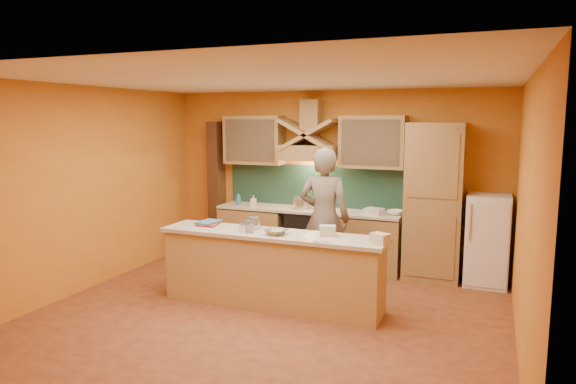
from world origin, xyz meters
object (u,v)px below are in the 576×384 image
at_px(fridge, 487,240).
at_px(kitchen_scale, 245,228).
at_px(stove, 308,237).
at_px(mixing_bowl, 276,232).
at_px(person, 324,218).

bearing_deg(fridge, kitchen_scale, -144.57).
distance_m(stove, mixing_bowl, 2.08).
height_order(stove, fridge, fridge).
relative_size(person, mixing_bowl, 7.22).
distance_m(person, kitchen_scale, 1.25).
relative_size(person, kitchen_scale, 16.60).
height_order(person, kitchen_scale, person).
distance_m(stove, fridge, 2.71).
relative_size(fridge, mixing_bowl, 4.76).
height_order(stove, kitchen_scale, kitchen_scale).
relative_size(stove, kitchen_scale, 7.58).
bearing_deg(kitchen_scale, fridge, 59.11).
height_order(fridge, mixing_bowl, fridge).
relative_size(stove, person, 0.46).
bearing_deg(stove, mixing_bowl, -81.40).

